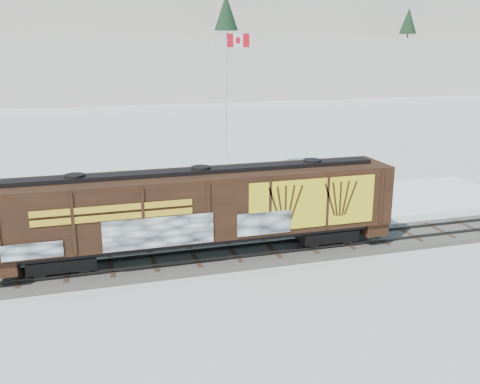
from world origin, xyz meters
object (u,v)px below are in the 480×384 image
object	(u,v)px
car_dark	(346,199)
flagpole	(228,127)
car_white	(295,198)
hopper_railcar	(202,207)
car_silver	(213,205)

from	to	relation	value
car_dark	flagpole	bearing A→B (deg)	10.33
flagpole	car_white	world-z (taller)	flagpole
car_white	hopper_railcar	bearing A→B (deg)	122.93
flagpole	car_white	xyz separation A→B (m)	(2.12, -8.86, -3.48)
flagpole	car_dark	xyz separation A→B (m)	(5.03, -10.28, -3.43)
car_silver	car_white	xyz separation A→B (m)	(5.51, 0.09, 0.00)
car_silver	car_white	distance (m)	5.51
flagpole	car_white	distance (m)	9.75
hopper_railcar	flagpole	distance (m)	16.92
car_white	car_dark	bearing A→B (deg)	-125.33
hopper_railcar	car_silver	world-z (taller)	hopper_railcar
hopper_railcar	car_white	distance (m)	10.68
car_white	car_dark	xyz separation A→B (m)	(2.91, -1.42, 0.05)
flagpole	car_dark	distance (m)	11.95
car_silver	hopper_railcar	bearing A→B (deg)	144.34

